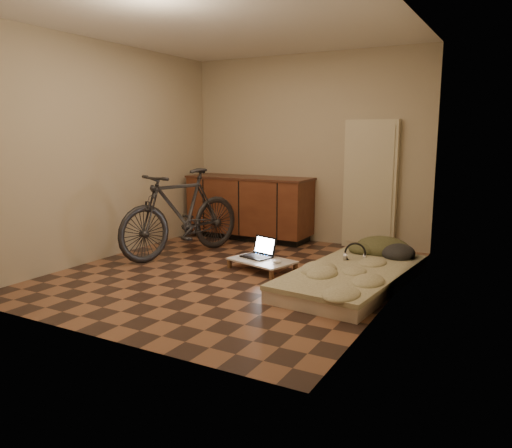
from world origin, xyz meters
The scene contains 10 objects.
room_shell centered at (0.00, 0.00, 1.30)m, with size 3.50×4.00×2.60m.
cabinets centered at (-0.75, 1.70, 0.47)m, with size 1.84×0.62×0.91m.
appliance_panel centered at (0.95, 1.94, 0.85)m, with size 0.70×0.10×1.70m, color beige.
bicycle centered at (-0.99, 0.41, 0.60)m, with size 0.54×1.85×1.20m, color black.
futon centered at (1.30, 0.21, 0.09)m, with size 1.12×2.05×0.17m.
clothing_pile centered at (1.41, 1.05, 0.30)m, with size 0.66×0.55×0.26m, color #3F4125, non-canonical shape.
headphones centered at (1.21, 0.56, 0.26)m, with size 0.26×0.24×0.17m, color black, non-canonical shape.
lap_desk centered at (0.22, 0.28, 0.10)m, with size 0.80×0.63×0.12m.
laptop centered at (0.13, 0.39, 0.17)m, with size 0.39×0.36×0.22m.
mouse centered at (0.44, 0.22, 0.14)m, with size 0.07×0.11×0.04m, color white.
Camera 1 is at (2.79, -4.54, 1.52)m, focal length 35.00 mm.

